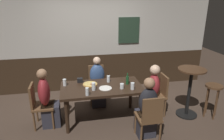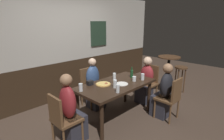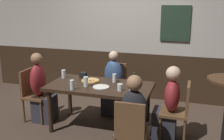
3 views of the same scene
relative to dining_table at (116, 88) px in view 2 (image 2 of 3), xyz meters
The scene contains 23 objects.
ground_plane 0.65m from the dining_table, ahead, with size 12.00×12.00×0.00m, color #423328.
wall_back 1.77m from the dining_table, 89.77° to the left, with size 6.40×0.13×2.60m.
dining_table is the anchor object (origin of this frame).
chair_right_near 1.10m from the dining_table, 49.88° to the right, with size 0.40×0.40×0.88m.
chair_head_west 1.22m from the dining_table, behind, with size 0.40×0.40×0.88m.
chair_mid_far 0.85m from the dining_table, 90.00° to the left, with size 0.40×0.40×0.88m.
chair_head_east 1.22m from the dining_table, ahead, with size 0.40×0.40×0.88m.
person_right_near 0.99m from the dining_table, 43.71° to the right, with size 0.34×0.37×1.15m.
person_head_west 1.06m from the dining_table, behind, with size 0.37×0.34×1.18m.
person_mid_far 0.69m from the dining_table, 90.00° to the left, with size 0.34×0.37×1.15m.
person_head_east 1.07m from the dining_table, ahead, with size 0.37×0.34×1.12m.
pizza 0.27m from the dining_table, 147.25° to the left, with size 0.29×0.29×0.03m.
tumbler_short 0.27m from the dining_table, 141.53° to the right, with size 0.07×0.07×0.15m.
pint_glass_stout 0.63m from the dining_table, 23.37° to the right, with size 0.07×0.07×0.13m.
pint_glass_pale 0.75m from the dining_table, 165.88° to the left, with size 0.07×0.07×0.14m.
beer_glass_half 0.48m from the dining_table, 132.94° to the right, with size 0.06×0.06×0.15m.
tumbler_water 0.31m from the dining_table, 50.17° to the left, with size 0.07×0.07×0.14m.
highball_clear 0.43m from the dining_table, 24.46° to the right, with size 0.08×0.08×0.10m.
beer_bottle_green 0.56m from the dining_table, ahead, with size 0.06×0.06×0.23m.
plate_white_large 0.15m from the dining_table, 61.83° to the right, with size 0.25×0.25×0.01m, color white.
condiment_caddy 0.53m from the dining_table, 143.49° to the left, with size 0.11×0.09×0.09m, color black.
side_bar_table 1.82m from the dining_table, ahead, with size 0.56×0.56×1.05m.
bar_stool 2.29m from the dining_table, ahead, with size 0.34×0.34×0.72m.
Camera 2 is at (-2.43, -2.27, 1.96)m, focal length 28.59 mm.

